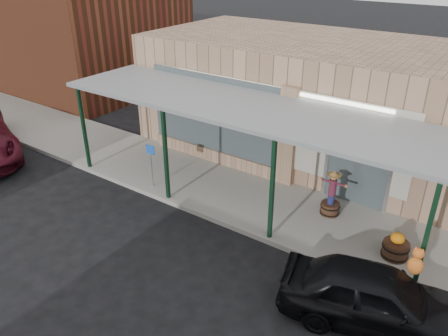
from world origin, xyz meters
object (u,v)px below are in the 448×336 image
Objects in this scene: handicap_sign at (151,160)px; barrel_scarecrow at (331,200)px; parked_sedan at (377,297)px; barrel_pumpkin at (396,248)px.

barrel_scarecrow is at bearing 10.77° from handicap_sign.
handicap_sign is at bearing 65.02° from parked_sedan.
barrel_scarecrow is 5.65m from handicap_sign.
barrel_pumpkin is 0.18× the size of parked_sedan.
barrel_scarecrow is 1.84× the size of barrel_pumpkin.
barrel_scarecrow is 0.96× the size of handicap_sign.
handicap_sign is 7.82m from parked_sedan.
parked_sedan is (0.21, -2.27, 0.26)m from barrel_pumpkin.
barrel_pumpkin is at bearing -13.48° from barrel_scarecrow.
barrel_scarecrow is at bearing 156.41° from barrel_pumpkin.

